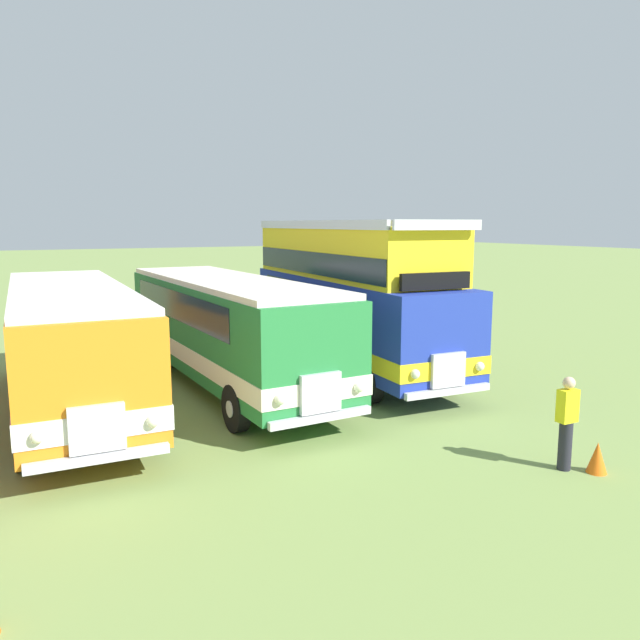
# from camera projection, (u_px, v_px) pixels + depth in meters

# --- Properties ---
(ground_plane) EXTENTS (200.00, 200.00, 0.00)m
(ground_plane) POSITION_uv_depth(u_px,v_px,m) (76.00, 410.00, 14.73)
(ground_plane) COLOR #7A934C
(bus_third_in_row) EXTENTS (2.74, 10.36, 2.99)m
(bus_third_in_row) POSITION_uv_depth(u_px,v_px,m) (71.00, 338.00, 14.54)
(bus_third_in_row) COLOR orange
(bus_third_in_row) RESTS_ON ground
(bus_fourth_in_row) EXTENTS (2.99, 10.43, 2.99)m
(bus_fourth_in_row) POSITION_uv_depth(u_px,v_px,m) (226.00, 324.00, 16.51)
(bus_fourth_in_row) COLOR #237538
(bus_fourth_in_row) RESTS_ON ground
(bus_fifth_in_row) EXTENTS (2.96, 9.82, 4.52)m
(bus_fifth_in_row) POSITION_uv_depth(u_px,v_px,m) (350.00, 294.00, 18.33)
(bus_fifth_in_row) COLOR #1E339E
(bus_fifth_in_row) RESTS_ON ground
(cone_far_end) EXTENTS (0.36, 0.36, 0.56)m
(cone_far_end) POSITION_uv_depth(u_px,v_px,m) (597.00, 458.00, 10.98)
(cone_far_end) COLOR orange
(cone_far_end) RESTS_ON ground
(marshal_person) EXTENTS (0.36, 0.24, 1.73)m
(marshal_person) POSITION_uv_depth(u_px,v_px,m) (567.00, 422.00, 11.03)
(marshal_person) COLOR #23232D
(marshal_person) RESTS_ON ground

